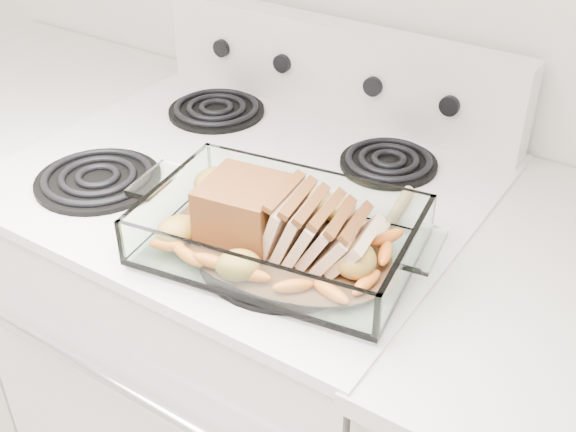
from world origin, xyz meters
The scene contains 6 objects.
electric_range centered at (0.00, 1.66, 0.48)m, with size 0.78×0.70×1.12m.
counter_left centered at (-0.67, 1.66, 0.47)m, with size 0.58×0.68×0.93m.
baking_dish centered at (0.18, 1.50, 0.96)m, with size 0.38×0.25×0.07m.
pork_roast centered at (0.16, 1.50, 0.99)m, with size 0.25×0.11×0.09m.
roast_vegetables centered at (0.17, 1.53, 0.97)m, with size 0.37×0.20×0.05m.
wooden_spoon centered at (0.30, 1.57, 0.95)m, with size 0.09×0.27×0.02m.
Camera 1 is at (0.65, 0.81, 1.56)m, focal length 45.00 mm.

